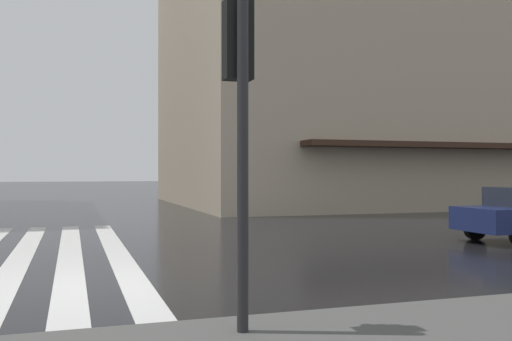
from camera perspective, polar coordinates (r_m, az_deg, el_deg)
name	(u,v)px	position (r m, az deg, el deg)	size (l,w,h in m)	color
ground_plane	(94,287)	(9.40, -16.02, -11.20)	(220.00, 220.00, 0.00)	black
haussmann_block_corner	(367,9)	(36.07, 11.13, 15.68)	(18.31, 22.63, 23.83)	tan
traffic_signal_post	(239,90)	(6.01, -1.68, 8.07)	(0.44, 0.30, 3.48)	#232326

